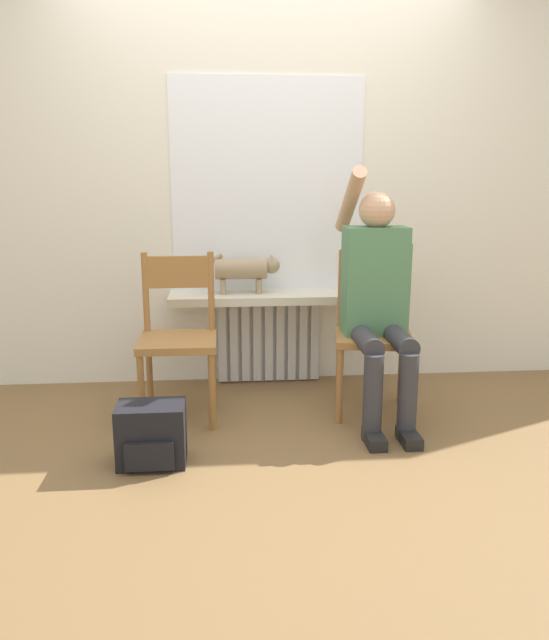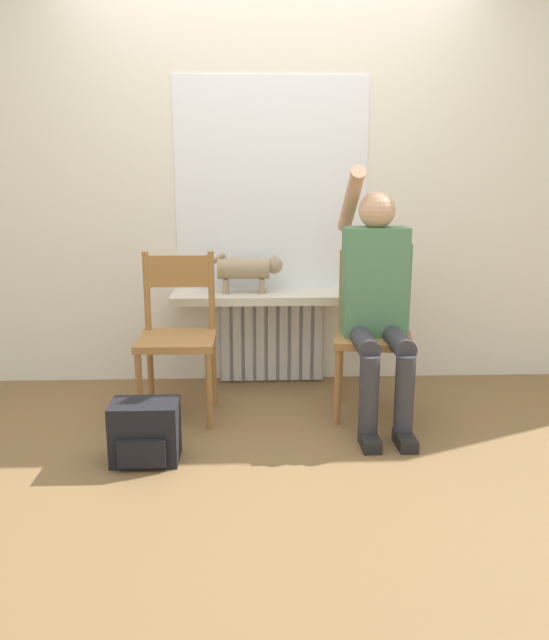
{
  "view_description": "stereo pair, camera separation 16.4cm",
  "coord_description": "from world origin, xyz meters",
  "px_view_note": "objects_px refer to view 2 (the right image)",
  "views": [
    {
      "loc": [
        -0.3,
        -2.78,
        1.33
      ],
      "look_at": [
        0.0,
        0.68,
        0.52
      ],
      "focal_mm": 35.0,
      "sensor_mm": 36.0,
      "label": 1
    },
    {
      "loc": [
        -0.14,
        -2.79,
        1.33
      ],
      "look_at": [
        0.0,
        0.68,
        0.52
      ],
      "focal_mm": 35.0,
      "sensor_mm": 36.0,
      "label": 2
    }
  ],
  "objects_px": {
    "chair_left": "(178,333)",
    "cat": "(248,269)",
    "chair_right": "(373,332)",
    "backpack": "(145,432)",
    "person": "(377,296)"
  },
  "relations": [
    {
      "from": "chair_right",
      "to": "chair_left",
      "type": "bearing_deg",
      "value": -169.77
    },
    {
      "from": "chair_right",
      "to": "cat",
      "type": "distance_m",
      "value": 0.89
    },
    {
      "from": "chair_left",
      "to": "person",
      "type": "relative_size",
      "value": 0.66
    },
    {
      "from": "person",
      "to": "chair_right",
      "type": "bearing_deg",
      "value": 86.18
    },
    {
      "from": "chair_left",
      "to": "cat",
      "type": "height_order",
      "value": "chair_left"
    },
    {
      "from": "chair_left",
      "to": "backpack",
      "type": "height_order",
      "value": "chair_left"
    },
    {
      "from": "backpack",
      "to": "chair_left",
      "type": "bearing_deg",
      "value": 80.81
    },
    {
      "from": "chair_right",
      "to": "backpack",
      "type": "bearing_deg",
      "value": -142.95
    },
    {
      "from": "person",
      "to": "cat",
      "type": "height_order",
      "value": "person"
    },
    {
      "from": "chair_left",
      "to": "cat",
      "type": "distance_m",
      "value": 0.68
    },
    {
      "from": "person",
      "to": "backpack",
      "type": "bearing_deg",
      "value": -157.27
    },
    {
      "from": "person",
      "to": "chair_left",
      "type": "bearing_deg",
      "value": 174.44
    },
    {
      "from": "cat",
      "to": "backpack",
      "type": "distance_m",
      "value": 1.33
    },
    {
      "from": "chair_right",
      "to": "cat",
      "type": "xyz_separation_m",
      "value": [
        -0.7,
        0.47,
        0.29
      ]
    },
    {
      "from": "chair_right",
      "to": "backpack",
      "type": "relative_size",
      "value": 2.89
    }
  ]
}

